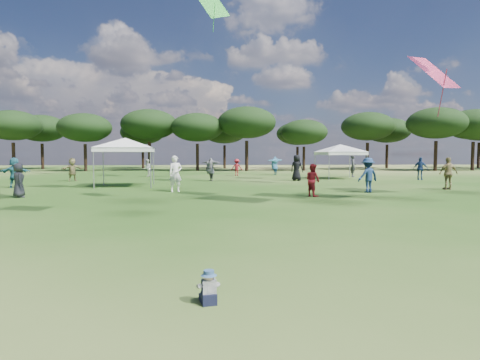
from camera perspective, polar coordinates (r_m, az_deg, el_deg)
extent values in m
cylinder|color=black|center=(53.64, -29.50, 2.88)|extent=(0.38, 0.38, 3.32)
ellipsoid|color=black|center=(53.75, -29.62, 6.77)|extent=(6.44, 6.44, 3.47)
cylinder|color=black|center=(49.86, -21.12, 2.99)|extent=(0.36, 0.36, 3.14)
ellipsoid|color=black|center=(49.95, -21.22, 6.95)|extent=(6.11, 6.11, 3.29)
cylinder|color=black|center=(49.68, -12.73, 3.33)|extent=(0.40, 0.40, 3.46)
ellipsoid|color=black|center=(49.81, -12.80, 7.71)|extent=(6.73, 6.73, 3.63)
cylinder|color=black|center=(47.91, -6.07, 3.23)|extent=(0.37, 0.37, 3.21)
ellipsoid|color=black|center=(48.02, -6.10, 7.45)|extent=(6.24, 6.24, 3.36)
cylinder|color=black|center=(47.56, 0.96, 3.46)|extent=(0.41, 0.41, 3.56)
ellipsoid|color=black|center=(47.70, 0.96, 8.17)|extent=(6.91, 6.91, 3.73)
cylinder|color=black|center=(48.92, 9.06, 3.02)|extent=(0.33, 0.33, 2.88)
ellipsoid|color=black|center=(48.99, 9.10, 6.73)|extent=(5.60, 5.60, 3.02)
cylinder|color=black|center=(53.84, 17.64, 3.25)|extent=(0.39, 0.39, 3.44)
ellipsoid|color=black|center=(53.96, 17.72, 7.27)|extent=(6.69, 6.69, 3.60)
cylinder|color=black|center=(53.21, 26.05, 3.10)|extent=(0.40, 0.40, 3.53)
ellipsoid|color=black|center=(53.34, 26.17, 7.28)|extent=(6.86, 6.86, 3.70)
cylinder|color=black|center=(56.12, 30.18, 2.95)|extent=(0.40, 0.40, 3.47)
ellipsoid|color=black|center=(56.23, 30.31, 6.84)|extent=(6.74, 6.74, 3.63)
cylinder|color=black|center=(59.40, -26.28, 3.03)|extent=(0.39, 0.39, 3.37)
ellipsoid|color=black|center=(59.50, -26.38, 6.60)|extent=(6.54, 6.54, 3.53)
cylinder|color=black|center=(57.43, -13.64, 3.17)|extent=(0.36, 0.36, 3.11)
ellipsoid|color=black|center=(57.51, -13.69, 6.59)|extent=(6.05, 6.05, 3.26)
cylinder|color=black|center=(55.77, -2.21, 3.31)|extent=(0.37, 0.37, 3.20)
ellipsoid|color=black|center=(55.86, -2.22, 6.92)|extent=(6.21, 6.21, 3.35)
cylinder|color=black|center=(55.74, 8.16, 3.16)|extent=(0.34, 0.34, 2.99)
ellipsoid|color=black|center=(55.81, 8.20, 6.55)|extent=(5.81, 5.81, 3.13)
cylinder|color=black|center=(60.03, 20.15, 3.16)|extent=(0.38, 0.38, 3.31)
ellipsoid|color=black|center=(60.12, 20.23, 6.63)|extent=(6.43, 6.43, 3.47)
cylinder|color=black|center=(67.02, 30.82, 3.04)|extent=(0.42, 0.42, 3.64)
ellipsoid|color=black|center=(67.13, 30.93, 6.45)|extent=(7.06, 7.06, 3.81)
cylinder|color=gray|center=(24.07, -20.12, 1.50)|extent=(0.06, 0.06, 2.28)
cylinder|color=gray|center=(23.67, -12.59, 1.60)|extent=(0.06, 0.06, 2.28)
cylinder|color=gray|center=(27.17, -18.86, 1.75)|extent=(0.06, 0.06, 2.28)
cylinder|color=gray|center=(26.82, -12.19, 1.84)|extent=(0.06, 0.06, 2.28)
cube|color=white|center=(25.37, -15.98, 4.15)|extent=(3.63, 3.63, 0.25)
pyramid|color=white|center=(25.39, -16.01, 5.78)|extent=(6.72, 6.72, 0.60)
cylinder|color=gray|center=(31.10, 12.54, 1.89)|extent=(0.06, 0.06, 2.08)
cylinder|color=gray|center=(32.38, 17.59, 1.87)|extent=(0.06, 0.06, 2.08)
cylinder|color=gray|center=(33.97, 10.61, 2.06)|extent=(0.06, 0.06, 2.08)
cylinder|color=gray|center=(35.14, 15.32, 2.04)|extent=(0.06, 0.06, 2.08)
cube|color=white|center=(33.10, 14.04, 3.68)|extent=(3.54, 3.54, 0.25)
pyramid|color=white|center=(33.11, 14.06, 4.94)|extent=(6.54, 6.54, 0.60)
cube|color=black|center=(5.49, -4.45, -16.45)|extent=(0.22, 0.22, 0.15)
cube|color=black|center=(5.62, -5.39, -16.35)|extent=(0.10, 0.18, 0.08)
cube|color=black|center=(5.64, -4.05, -16.26)|extent=(0.10, 0.18, 0.08)
cube|color=white|center=(5.44, -4.46, -14.87)|extent=(0.20, 0.16, 0.19)
cylinder|color=white|center=(5.47, -5.80, -14.78)|extent=(0.10, 0.19, 0.12)
cylinder|color=white|center=(5.51, -3.34, -14.63)|extent=(0.10, 0.19, 0.12)
sphere|color=#E0B293|center=(5.40, -4.46, -13.58)|extent=(0.13, 0.13, 0.13)
cone|color=teal|center=(5.39, -4.47, -13.27)|extent=(0.21, 0.21, 0.02)
cylinder|color=teal|center=(5.38, -4.47, -12.96)|extent=(0.14, 0.14, 0.06)
imported|color=navy|center=(21.54, 17.72, 0.66)|extent=(1.31, 1.02, 1.78)
imported|color=maroon|center=(36.51, -0.46, 1.81)|extent=(1.06, 0.70, 1.54)
imported|color=maroon|center=(18.89, 10.30, -0.02)|extent=(0.85, 0.92, 1.52)
imported|color=#295C7D|center=(38.32, 4.96, 2.05)|extent=(1.97, 1.93, 1.76)
imported|color=olive|center=(31.71, -22.74, 1.39)|extent=(1.62, 1.23, 1.71)
imported|color=olive|center=(25.06, 27.52, 0.84)|extent=(1.08, 0.51, 1.81)
imported|color=white|center=(21.21, -9.17, 0.90)|extent=(0.80, 0.65, 1.90)
imported|color=navy|center=(33.52, 24.28, 1.49)|extent=(1.06, 0.97, 1.74)
imported|color=beige|center=(36.05, -13.07, 1.68)|extent=(0.65, 0.80, 1.53)
imported|color=#313237|center=(35.94, 15.79, 1.95)|extent=(0.69, 0.82, 1.92)
imported|color=#28282C|center=(20.70, -28.95, -0.04)|extent=(0.84, 0.91, 1.57)
imported|color=#454549|center=(29.33, -4.23, 1.52)|extent=(1.78, 2.01, 1.73)
imported|color=black|center=(29.99, 8.07, 1.74)|extent=(1.12, 1.04, 1.93)
imported|color=#28687A|center=(26.90, -29.40, 0.92)|extent=(1.70, 0.74, 1.78)
plane|color=#BC2F55|center=(18.64, 25.89, 13.63)|extent=(2.64, 2.30, 1.65)
plane|color=#1D9422|center=(32.91, -3.73, 23.35)|extent=(2.88, 1.82, 2.38)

